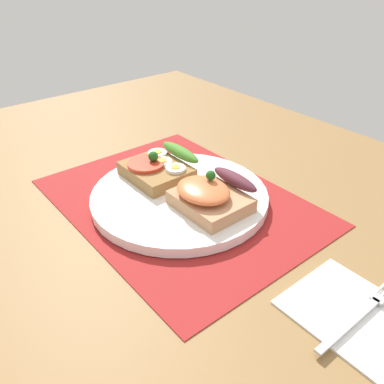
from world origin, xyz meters
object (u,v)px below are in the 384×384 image
Objects in this scene: sandwich_egg_tomato at (160,167)px; napkin at (360,317)px; plate at (180,197)px; sandwich_salmon at (212,195)px; fork at (362,313)px.

sandwich_egg_tomato is 0.69× the size of napkin.
napkin is at bearing 1.72° from plate.
plate is at bearing -167.67° from sandwich_salmon.
sandwich_salmon is at bearing 179.54° from fork.
sandwich_salmon reaches higher than plate.
fork is (-0.02, 0.18, 0.46)cm from napkin.
plate is at bearing -178.28° from napkin.
sandwich_egg_tomato is 36.28cm from napkin.
fork is at bearing 0.41° from sandwich_egg_tomato.
plate is 6.58cm from sandwich_egg_tomato.
napkin is 0.49cm from fork.
napkin is at bearing 0.13° from sandwich_egg_tomato.
sandwich_salmon is at bearing 179.12° from napkin.
plate is 30.06cm from napkin.
plate is 2.59× the size of sandwich_egg_tomato.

